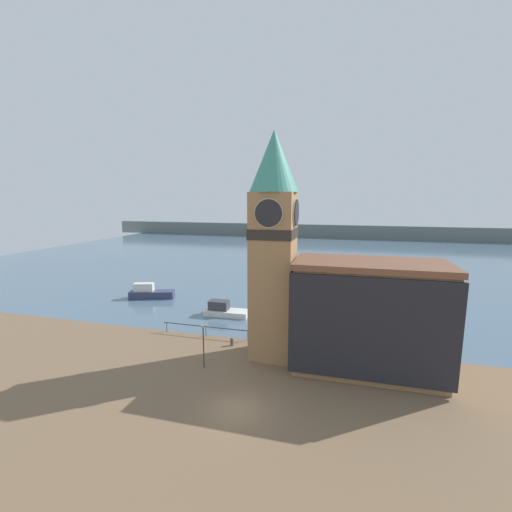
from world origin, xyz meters
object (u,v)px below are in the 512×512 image
mooring_bollard_near (232,341)px  lamp_post (203,337)px  pier_building (368,316)px  boat_near (224,310)px  clock_tower (273,241)px  boat_far (150,293)px

mooring_bollard_near → lamp_post: 5.53m
pier_building → mooring_bollard_near: 13.56m
lamp_post → boat_near: bearing=103.0°
clock_tower → boat_near: clock_tower is taller
boat_far → lamp_post: 24.15m
clock_tower → boat_near: bearing=131.7°
pier_building → boat_far: bearing=154.5°
boat_far → mooring_bollard_near: 21.43m
pier_building → lamp_post: 14.16m
boat_near → boat_far: (-13.31, 4.31, 0.16)m
boat_far → lamp_post: size_ratio=1.67×
boat_near → lamp_post: size_ratio=1.42×
boat_near → boat_far: bearing=160.3°
boat_far → mooring_bollard_near: (17.26, -12.70, -0.38)m
boat_near → mooring_bollard_near: (3.95, -8.39, -0.22)m
boat_far → boat_near: bearing=-35.3°
clock_tower → lamp_post: 10.39m
mooring_bollard_near → lamp_post: (-0.87, -4.93, 2.35)m
clock_tower → mooring_bollard_near: bearing=167.4°
boat_far → lamp_post: lamp_post is taller
boat_near → mooring_bollard_near: size_ratio=6.94×
boat_far → mooring_bollard_near: bearing=-53.7°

